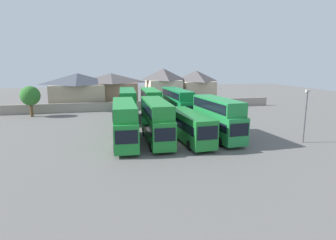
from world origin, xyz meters
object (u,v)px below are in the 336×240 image
object	(u,v)px
bus_4	(218,116)
lamp_post_lot_edge	(306,113)
bus_6	(151,102)
house_terrace_centre	(112,90)
bus_7	(177,102)
bus_3	(189,125)
house_terrace_right	(163,87)
bus_1	(124,121)
house_terrace_left	(78,91)
tree_left_of_lot	(30,96)
bus_5	(128,103)
house_terrace_far_right	(196,87)
bus_2	(156,119)

from	to	relation	value
bus_4	lamp_post_lot_edge	distance (m)	10.21
bus_6	house_terrace_centre	distance (m)	16.85
bus_7	lamp_post_lot_edge	size ratio (longest dim) A/B	1.90
bus_3	house_terrace_right	distance (m)	30.69
bus_1	bus_6	xyz separation A→B (m)	(5.72, 14.74, 0.02)
house_terrace_left	tree_left_of_lot	world-z (taller)	house_terrace_left
bus_4	house_terrace_left	xyz separation A→B (m)	(-18.57, 30.10, 0.87)
bus_6	tree_left_of_lot	size ratio (longest dim) A/B	1.91
bus_4	house_terrace_left	size ratio (longest dim) A/B	0.91
bus_1	house_terrace_left	size ratio (longest dim) A/B	1.00
bus_3	bus_1	bearing A→B (deg)	-99.17
bus_7	bus_4	bearing A→B (deg)	3.82
bus_5	house_terrace_far_right	xyz separation A→B (m)	(17.37, 15.72, 1.10)
tree_left_of_lot	house_terrace_left	bearing A→B (deg)	47.59
bus_5	tree_left_of_lot	size ratio (longest dim) A/B	2.23
bus_2	bus_4	world-z (taller)	bus_4
house_terrace_left	bus_7	bearing A→B (deg)	-41.96
tree_left_of_lot	lamp_post_lot_edge	world-z (taller)	lamp_post_lot_edge
bus_2	house_terrace_left	distance (m)	31.73
bus_1	house_terrace_centre	xyz separation A→B (m)	(-0.17, 30.51, 0.91)
bus_6	bus_5	bearing A→B (deg)	-84.16
house_terrace_centre	lamp_post_lot_edge	size ratio (longest dim) A/B	1.77
bus_5	tree_left_of_lot	bearing A→B (deg)	-108.41
bus_4	bus_5	size ratio (longest dim) A/B	0.84
bus_7	house_terrace_right	size ratio (longest dim) A/B	1.47
bus_5	house_terrace_far_right	bearing A→B (deg)	136.40
bus_3	bus_6	xyz separation A→B (m)	(-1.94, 15.60, 0.78)
bus_6	house_terrace_far_right	distance (m)	20.53
bus_3	bus_5	distance (m)	16.49
tree_left_of_lot	house_terrace_right	bearing A→B (deg)	17.58
bus_2	lamp_post_lot_edge	xyz separation A→B (m)	(17.06, -4.33, 0.81)
bus_4	house_terrace_right	xyz separation A→B (m)	(-0.29, 30.02, 1.33)
bus_4	house_terrace_centre	world-z (taller)	house_terrace_centre
bus_1	bus_2	bearing A→B (deg)	90.48
bus_4	bus_7	xyz separation A→B (m)	(-1.27, 14.54, -0.06)
house_terrace_left	house_terrace_far_right	size ratio (longest dim) A/B	1.36
lamp_post_lot_edge	bus_3	bearing A→B (deg)	164.55
bus_3	house_terrace_far_right	bearing A→B (deg)	156.92
bus_3	house_terrace_centre	size ratio (longest dim) A/B	0.98
bus_3	bus_5	size ratio (longest dim) A/B	0.90
house_terrace_right	bus_2	bearing A→B (deg)	-104.03
lamp_post_lot_edge	house_terrace_left	bearing A→B (deg)	129.28
bus_3	bus_6	world-z (taller)	bus_6
bus_6	house_terrace_right	size ratio (longest dim) A/B	1.27
bus_4	bus_6	world-z (taller)	bus_4
house_terrace_centre	tree_left_of_lot	xyz separation A→B (m)	(-14.46, -9.13, 0.02)
bus_1	tree_left_of_lot	size ratio (longest dim) A/B	2.08
bus_1	house_terrace_centre	world-z (taller)	house_terrace_centre
house_terrace_centre	tree_left_of_lot	bearing A→B (deg)	-147.71
bus_1	bus_5	xyz separation A→B (m)	(1.77, 14.53, 0.06)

